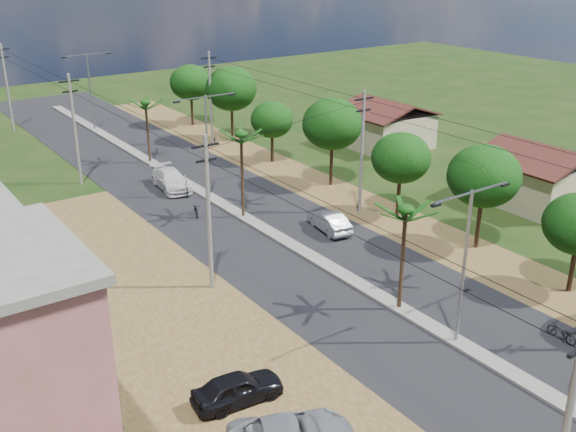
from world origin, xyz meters
name	(u,v)px	position (x,y,z in m)	size (l,w,h in m)	color
ground	(456,343)	(0.00, 0.00, 0.00)	(160.00, 160.00, 0.00)	black
road	(283,241)	(0.00, 15.00, 0.02)	(12.00, 110.00, 0.04)	black
median	(258,225)	(0.00, 18.00, 0.09)	(1.00, 90.00, 0.18)	#605E56
dirt_lot_west	(103,367)	(-15.00, 8.00, 0.02)	(18.00, 46.00, 0.04)	#4F371B
dirt_shoulder_east	(379,214)	(8.50, 15.00, 0.01)	(5.00, 90.00, 0.03)	#4F371B
house_east_near	(540,172)	(20.00, 10.00, 2.39)	(7.60, 7.50, 4.60)	tan
house_east_far	(386,122)	(21.00, 28.00, 2.39)	(7.60, 7.50, 4.60)	tan
tree_east_c	(484,176)	(9.70, 7.00, 4.86)	(4.60, 4.60, 6.83)	black
tree_east_d	(401,158)	(9.40, 14.00, 4.34)	(4.20, 4.20, 6.13)	black
tree_east_e	(332,124)	(9.60, 22.00, 5.09)	(4.80, 4.80, 7.14)	black
tree_east_f	(272,120)	(9.20, 30.00, 3.89)	(3.80, 3.80, 5.52)	black
tree_east_g	(231,89)	(9.80, 38.00, 5.24)	(5.00, 5.00, 7.38)	black
tree_east_h	(190,83)	(9.50, 46.00, 4.64)	(4.40, 4.40, 6.52)	black
palm_median_near	(406,214)	(0.00, 4.00, 5.54)	(2.00, 2.00, 6.15)	black
palm_median_mid	(241,138)	(0.00, 20.00, 5.90)	(2.00, 2.00, 6.55)	black
palm_median_far	(146,105)	(0.00, 36.00, 5.26)	(2.00, 2.00, 5.85)	black
streetlight_near	(465,255)	(0.00, 0.00, 4.79)	(5.10, 0.18, 8.00)	gray
streetlight_mid	(207,138)	(0.00, 25.00, 4.79)	(5.10, 0.18, 8.00)	gray
streetlight_far	(90,85)	(0.00, 50.00, 4.79)	(5.10, 0.18, 8.00)	gray
utility_pole_w_a	(565,431)	(-7.00, -10.00, 4.76)	(1.60, 0.24, 9.00)	#605E56
utility_pole_w_b	(208,210)	(-7.00, 12.00, 4.76)	(1.60, 0.24, 9.00)	#605E56
utility_pole_w_c	(75,127)	(-7.00, 34.00, 4.76)	(1.60, 0.24, 9.00)	#605E56
utility_pole_w_d	(7,85)	(-7.00, 55.00, 4.76)	(1.60, 0.24, 9.00)	#605E56
utility_pole_e_b	(362,150)	(7.50, 16.00, 4.76)	(1.60, 0.24, 9.00)	#605E56
utility_pole_e_c	(211,97)	(7.50, 38.00, 4.76)	(1.60, 0.24, 9.00)	#605E56
car_silver_mid	(329,222)	(3.56, 14.58, 0.66)	(1.41, 4.04, 1.33)	gray
car_white_far	(171,180)	(-1.50, 28.56, 0.75)	(2.10, 5.17, 1.50)	silver
car_parked_dark	(238,389)	(-11.17, 2.21, 0.68)	(1.60, 3.98, 1.36)	black
moto_rider_east	(561,333)	(4.38, -2.85, 0.44)	(0.58, 1.66, 0.87)	black
moto_rider_west_a	(196,210)	(-2.59, 22.26, 0.47)	(0.62, 1.78, 0.94)	black
moto_rider_west_b	(187,189)	(-1.20, 26.42, 0.55)	(0.52, 1.83, 1.10)	black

